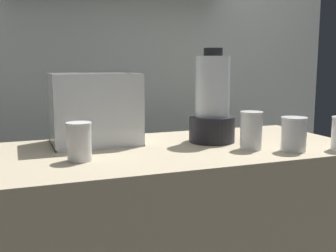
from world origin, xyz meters
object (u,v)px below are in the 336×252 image
(blender_pitcher, at_px, (212,105))
(juice_cup_carrot_far_left, at_px, (79,143))
(juice_cup_pomegranate_left, at_px, (251,133))
(juice_cup_mango_middle, at_px, (294,136))
(carrot_display_bin, at_px, (94,122))

(blender_pitcher, distance_m, juice_cup_carrot_far_left, 0.56)
(juice_cup_pomegranate_left, distance_m, juice_cup_mango_middle, 0.15)
(carrot_display_bin, xyz_separation_m, blender_pitcher, (0.44, -0.13, 0.06))
(juice_cup_pomegranate_left, relative_size, juice_cup_mango_middle, 1.13)
(carrot_display_bin, relative_size, blender_pitcher, 0.89)
(juice_cup_carrot_far_left, relative_size, juice_cup_pomegranate_left, 0.90)
(juice_cup_pomegranate_left, bearing_deg, juice_cup_mango_middle, -33.77)
(carrot_display_bin, height_order, juice_cup_carrot_far_left, carrot_display_bin)
(blender_pitcher, relative_size, juice_cup_mango_middle, 3.02)
(juice_cup_carrot_far_left, bearing_deg, juice_cup_mango_middle, -9.55)
(carrot_display_bin, distance_m, juice_cup_pomegranate_left, 0.59)
(blender_pitcher, bearing_deg, juice_cup_mango_middle, -53.66)
(carrot_display_bin, distance_m, juice_cup_carrot_far_left, 0.29)
(juice_cup_pomegranate_left, bearing_deg, juice_cup_carrot_far_left, 176.16)
(juice_cup_mango_middle, bearing_deg, juice_cup_carrot_far_left, 170.45)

